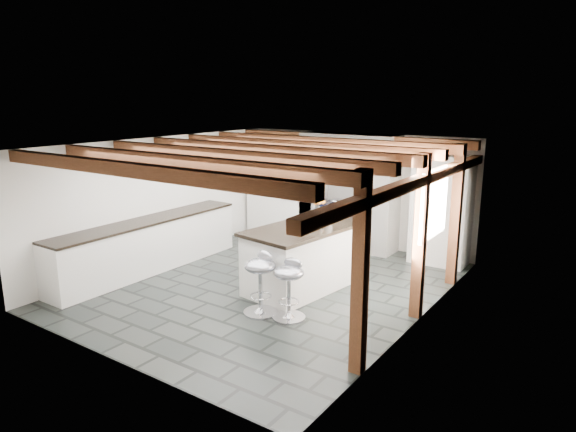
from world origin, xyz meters
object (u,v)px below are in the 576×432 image
Objects in this scene: kitchen_island at (305,256)px; bar_stool_near at (289,282)px; bar_stool_far at (261,276)px; range_cooker at (347,224)px.

kitchen_island is 1.23m from bar_stool_near.
bar_stool_far is (0.05, -1.23, 0.05)m from kitchen_island.
bar_stool_near is 0.43m from bar_stool_far.
bar_stool_far is (0.57, -3.64, 0.10)m from range_cooker.
range_cooker is at bearing 110.24° from kitchen_island.
kitchen_island is at bearing 112.74° from bar_stool_near.
bar_stool_far is (-0.42, -0.09, 0.03)m from bar_stool_near.
bar_stool_far reaches higher than bar_stool_near.
kitchen_island reaches higher than range_cooker.
range_cooker reaches higher than bar_stool_far.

